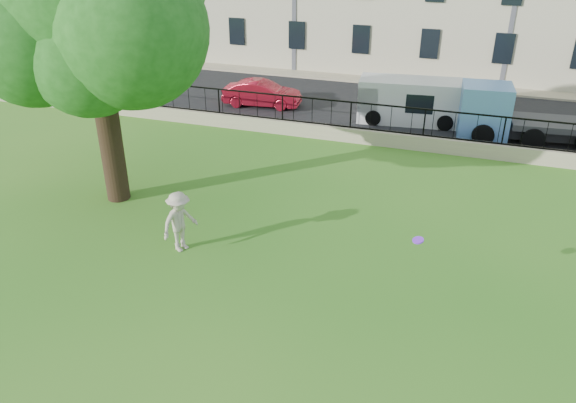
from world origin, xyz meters
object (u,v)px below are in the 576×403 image
at_px(tree, 87,0).
at_px(man, 180,222).
at_px(white_van, 411,101).
at_px(blue_truck, 528,115).
at_px(frisbee, 418,240).
at_px(red_sedan, 262,94).

bearing_deg(tree, man, -31.63).
distance_m(tree, man, 6.97).
distance_m(man, white_van, 14.15).
bearing_deg(blue_truck, tree, -147.44).
xyz_separation_m(white_van, blue_truck, (4.95, -1.00, 0.17)).
relative_size(tree, frisbee, 35.51).
height_order(man, frisbee, man).
bearing_deg(tree, frisbee, -13.79).
xyz_separation_m(man, white_van, (4.50, 13.41, 0.08)).
xyz_separation_m(frisbee, red_sedan, (-9.28, 13.62, -1.05)).
height_order(tree, white_van, tree).
distance_m(tree, white_van, 14.82).
bearing_deg(frisbee, tree, 166.21).
distance_m(red_sedan, blue_truck, 12.29).
height_order(frisbee, blue_truck, blue_truck).
bearing_deg(man, blue_truck, -14.91).
height_order(man, blue_truck, blue_truck).
distance_m(man, frisbee, 6.55).
bearing_deg(tree, blue_truck, 37.48).
xyz_separation_m(red_sedan, blue_truck, (12.23, -1.00, 0.52)).
bearing_deg(red_sedan, blue_truck, -100.65).
xyz_separation_m(tree, man, (3.74, -2.30, -5.42)).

